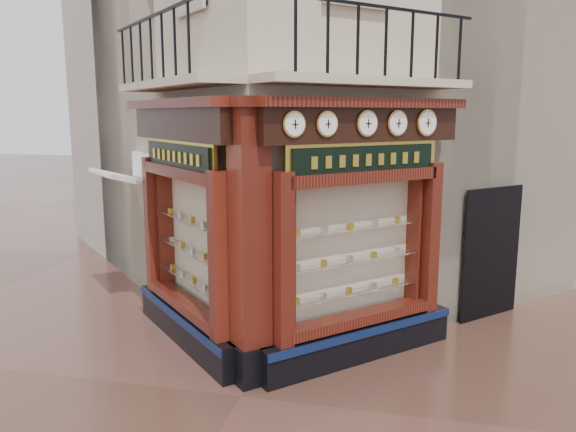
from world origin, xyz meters
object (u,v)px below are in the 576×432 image
(corner_pilaster, at_px, (250,247))
(clock_e, at_px, (427,123))
(clock_d, at_px, (397,123))
(clock_b, at_px, (327,124))
(awning, at_px, (131,304))
(clock_a, at_px, (294,124))
(signboard_right, at_px, (366,160))
(clock_c, at_px, (367,123))
(signboard_left, at_px, (178,156))

(corner_pilaster, xyz_separation_m, clock_e, (2.31, 1.71, 1.67))
(clock_d, height_order, clock_e, clock_e)
(clock_b, bearing_deg, clock_e, 0.00)
(awning, bearing_deg, clock_a, -168.38)
(clock_e, bearing_deg, corner_pilaster, 171.45)
(clock_a, bearing_deg, clock_e, 0.00)
(signboard_right, bearing_deg, clock_a, -175.17)
(clock_a, relative_size, clock_b, 0.99)
(clock_a, height_order, clock_c, clock_c)
(clock_a, relative_size, clock_c, 0.93)
(clock_c, height_order, clock_d, clock_d)
(clock_e, distance_m, signboard_right, 1.21)
(corner_pilaster, bearing_deg, awning, 96.87)
(clock_c, height_order, awning, clock_c)
(clock_a, height_order, clock_d, clock_d)
(corner_pilaster, distance_m, clock_e, 3.32)
(clock_a, height_order, clock_e, clock_e)
(clock_a, distance_m, clock_b, 0.53)
(clock_d, distance_m, awning, 6.45)
(clock_b, height_order, signboard_left, clock_b)
(clock_c, height_order, signboard_left, clock_c)
(signboard_left, bearing_deg, corner_pilaster, -169.75)
(clock_a, bearing_deg, awning, 101.62)
(clock_e, bearing_deg, clock_b, -180.00)
(clock_b, height_order, clock_e, clock_e)
(clock_b, xyz_separation_m, signboard_right, (0.47, 0.63, -0.52))
(clock_b, height_order, clock_c, clock_c)
(clock_c, distance_m, clock_e, 1.17)
(clock_d, bearing_deg, signboard_right, 167.30)
(awning, bearing_deg, clock_b, -162.21)
(awning, bearing_deg, clock_d, -149.09)
(corner_pilaster, height_order, clock_b, corner_pilaster)
(clock_d, bearing_deg, clock_a, -180.00)
(clock_b, bearing_deg, clock_a, -180.00)
(clock_e, relative_size, signboard_right, 0.20)
(clock_b, distance_m, clock_c, 0.70)
(signboard_right, bearing_deg, clock_e, -5.79)
(clock_a, xyz_separation_m, clock_b, (0.37, 0.37, 0.00))
(awning, distance_m, signboard_right, 5.88)
(signboard_left, bearing_deg, clock_d, -130.41)
(signboard_right, bearing_deg, signboard_left, 135.00)
(signboard_left, bearing_deg, clock_e, -124.59)
(corner_pilaster, xyz_separation_m, signboard_right, (1.46, 1.01, 1.15))
(corner_pilaster, bearing_deg, clock_d, -10.79)
(clock_d, height_order, signboard_left, clock_d)
(clock_c, relative_size, clock_d, 0.98)
(corner_pilaster, bearing_deg, signboard_right, -10.25)
(clock_a, height_order, signboard_left, clock_a)
(clock_a, bearing_deg, clock_c, 0.00)
(clock_b, bearing_deg, signboard_right, 8.05)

